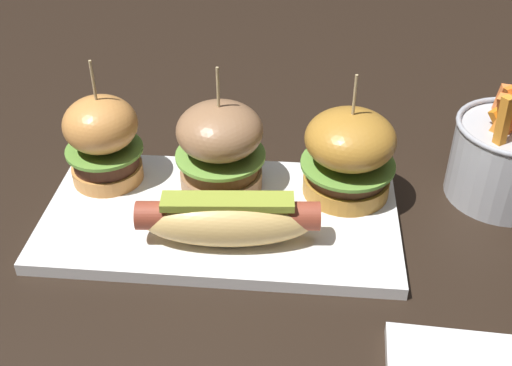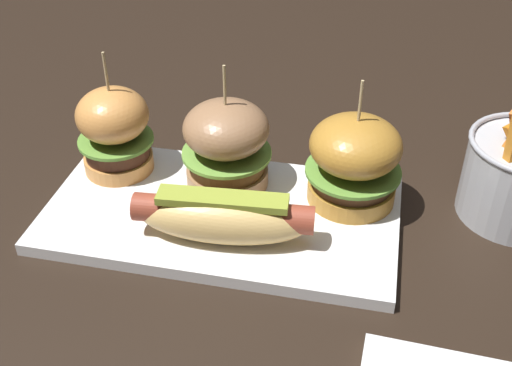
{
  "view_description": "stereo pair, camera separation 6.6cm",
  "coord_description": "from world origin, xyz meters",
  "px_view_note": "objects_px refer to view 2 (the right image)",
  "views": [
    {
      "loc": [
        0.09,
        -0.54,
        0.44
      ],
      "look_at": [
        0.04,
        0.0,
        0.05
      ],
      "focal_mm": 44.95,
      "sensor_mm": 36.0,
      "label": 1
    },
    {
      "loc": [
        0.15,
        -0.53,
        0.44
      ],
      "look_at": [
        0.04,
        0.0,
        0.05
      ],
      "focal_mm": 44.95,
      "sensor_mm": 36.0,
      "label": 2
    }
  ],
  "objects_px": {
    "slider_left": "(114,130)",
    "slider_right": "(354,160)",
    "hot_dog": "(223,216)",
    "platter_main": "(222,214)",
    "slider_center": "(226,144)"
  },
  "relations": [
    {
      "from": "slider_left",
      "to": "slider_right",
      "type": "height_order",
      "value": "slider_left"
    },
    {
      "from": "hot_dog",
      "to": "slider_left",
      "type": "relative_size",
      "value": 1.25
    },
    {
      "from": "platter_main",
      "to": "slider_left",
      "type": "xyz_separation_m",
      "value": [
        -0.14,
        0.05,
        0.06
      ]
    },
    {
      "from": "slider_center",
      "to": "platter_main",
      "type": "bearing_deg",
      "value": -83.2
    },
    {
      "from": "platter_main",
      "to": "slider_center",
      "type": "bearing_deg",
      "value": 96.8
    },
    {
      "from": "slider_left",
      "to": "slider_center",
      "type": "bearing_deg",
      "value": -0.8
    },
    {
      "from": "platter_main",
      "to": "hot_dog",
      "type": "relative_size",
      "value": 2.06
    },
    {
      "from": "slider_left",
      "to": "platter_main",
      "type": "bearing_deg",
      "value": -20.1
    },
    {
      "from": "platter_main",
      "to": "hot_dog",
      "type": "xyz_separation_m",
      "value": [
        0.01,
        -0.05,
        0.03
      ]
    },
    {
      "from": "hot_dog",
      "to": "slider_right",
      "type": "relative_size",
      "value": 1.28
    },
    {
      "from": "slider_left",
      "to": "slider_right",
      "type": "bearing_deg",
      "value": -0.39
    },
    {
      "from": "platter_main",
      "to": "slider_left",
      "type": "relative_size",
      "value": 2.58
    },
    {
      "from": "slider_center",
      "to": "slider_right",
      "type": "relative_size",
      "value": 1.02
    },
    {
      "from": "hot_dog",
      "to": "slider_right",
      "type": "height_order",
      "value": "slider_right"
    },
    {
      "from": "slider_center",
      "to": "slider_right",
      "type": "xyz_separation_m",
      "value": [
        0.14,
        -0.0,
        -0.0
      ]
    }
  ]
}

